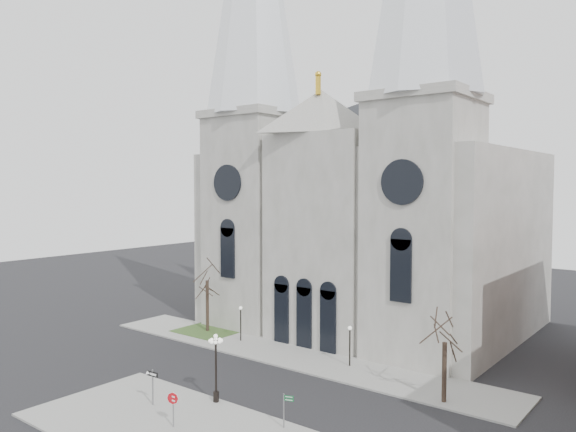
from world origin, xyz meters
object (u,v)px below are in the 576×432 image
Objects in this scene: globe_lamp at (216,359)px; street_name_sign at (285,408)px; stop_sign at (173,402)px; one_way_sign at (153,381)px.

globe_lamp is 2.21× the size of street_name_sign.
one_way_sign is (-3.72, 1.41, 0.03)m from stop_sign.
globe_lamp is 4.38m from one_way_sign.
stop_sign is at bearing -79.67° from globe_lamp.
street_name_sign is at bearing 35.55° from stop_sign.
one_way_sign is at bearing 158.08° from stop_sign.
globe_lamp is (-0.80, 4.39, 1.35)m from stop_sign.
globe_lamp is at bearing 41.55° from one_way_sign.
street_name_sign is (5.42, 4.05, -0.31)m from stop_sign.
one_way_sign is (-2.92, -2.98, -1.32)m from globe_lamp.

